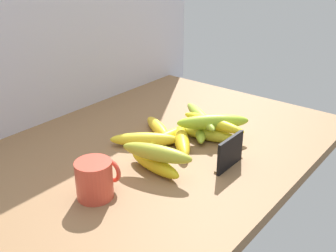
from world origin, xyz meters
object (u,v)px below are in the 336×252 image
banana_8 (213,123)px  banana_9 (200,116)px  banana_5 (158,127)px  chalkboard_sign (230,154)px  coffee_mug (95,179)px  banana_4 (201,127)px  banana_3 (182,141)px  banana_6 (145,140)px  banana_7 (213,122)px  banana_0 (172,135)px  banana_2 (211,135)px  banana_1 (155,164)px  banana_10 (157,153)px

banana_8 → banana_9: bearing=73.7°
banana_8 → banana_5: bearing=113.2°
chalkboard_sign → coffee_mug: size_ratio=1.13×
banana_4 → banana_9: (-0.04, 0.28, 3.42)cm
coffee_mug → banana_4: (41.97, 0.37, -2.62)cm
banana_3 → banana_6: size_ratio=0.94×
banana_7 → banana_9: banana_7 is taller
banana_6 → banana_8: size_ratio=0.96×
banana_4 → banana_7: 7.11cm
banana_8 → banana_9: same height
banana_0 → banana_9: 10.62cm
banana_2 → banana_3: bearing=156.2°
banana_5 → banana_3: bearing=-105.8°
chalkboard_sign → banana_0: size_ratio=0.67×
banana_0 → banana_2: bearing=-51.9°
banana_1 → banana_5: (17.44, 13.48, -0.15)cm
banana_1 → banana_5: 22.05cm
banana_6 → banana_1: bearing=-128.4°
banana_4 → banana_6: 18.37cm
banana_2 → banana_4: (2.64, 5.21, -0.02)cm
banana_4 → banana_9: banana_9 is taller
banana_10 → banana_8: bearing=-0.7°
banana_0 → banana_10: size_ratio=0.90×
banana_5 → banana_9: banana_9 is taller
banana_4 → banana_7: bearing=-111.8°
chalkboard_sign → banana_6: bearing=100.5°
banana_6 → banana_4: bearing=-23.5°
banana_5 → banana_8: bearing=-66.8°
banana_5 → banana_7: (5.91, -15.31, 3.98)cm
banana_1 → banana_3: bearing=9.0°
banana_3 → banana_7: banana_7 is taller
banana_4 → banana_7: banana_7 is taller
banana_6 → banana_8: banana_8 is taller
banana_0 → banana_6: banana_6 is taller
banana_1 → banana_2: (22.91, -1.56, -0.13)cm
chalkboard_sign → banana_7: (10.11, 11.60, 1.91)cm
coffee_mug → banana_4: 42.05cm
banana_8 → banana_10: size_ratio=1.10×
banana_2 → banana_9: bearing=64.7°
banana_2 → banana_4: bearing=63.2°
banana_5 → banana_6: banana_6 is taller
chalkboard_sign → banana_7: 15.50cm
banana_4 → coffee_mug: bearing=-179.5°
banana_2 → chalkboard_sign: bearing=-129.2°
chalkboard_sign → banana_8: bearing=48.0°
banana_0 → banana_2: (6.87, -8.75, 0.13)cm
banana_0 → banana_8: size_ratio=0.82×
banana_5 → banana_9: size_ratio=0.73×
banana_6 → banana_0: bearing=-27.3°
coffee_mug → banana_5: 35.46cm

